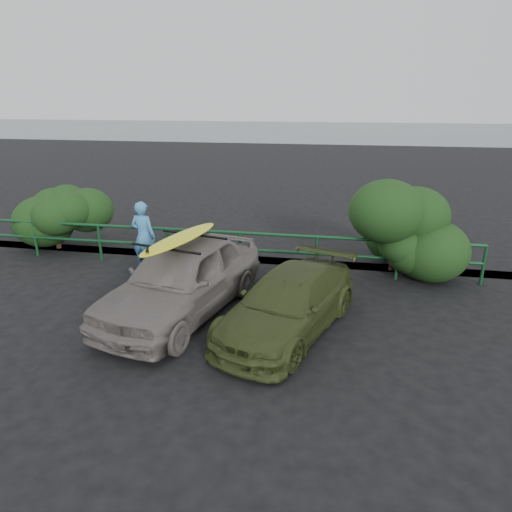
{
  "coord_description": "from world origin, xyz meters",
  "views": [
    {
      "loc": [
        3.5,
        -6.1,
        4.32
      ],
      "look_at": [
        1.84,
        2.81,
        1.17
      ],
      "focal_mm": 32.0,
      "sensor_mm": 36.0,
      "label": 1
    }
  ],
  "objects_px": {
    "sedan": "(183,278)",
    "man": "(144,236)",
    "guardrail": "(203,248)",
    "olive_vehicle": "(288,303)",
    "surfboard": "(180,238)"
  },
  "relations": [
    {
      "from": "olive_vehicle",
      "to": "surfboard",
      "type": "height_order",
      "value": "surfboard"
    },
    {
      "from": "guardrail",
      "to": "man",
      "type": "bearing_deg",
      "value": -159.59
    },
    {
      "from": "guardrail",
      "to": "sedan",
      "type": "relative_size",
      "value": 3.07
    },
    {
      "from": "olive_vehicle",
      "to": "surfboard",
      "type": "relative_size",
      "value": 1.55
    },
    {
      "from": "sedan",
      "to": "guardrail",
      "type": "bearing_deg",
      "value": 111.69
    },
    {
      "from": "olive_vehicle",
      "to": "man",
      "type": "relative_size",
      "value": 2.16
    },
    {
      "from": "surfboard",
      "to": "guardrail",
      "type": "bearing_deg",
      "value": 111.69
    },
    {
      "from": "sedan",
      "to": "man",
      "type": "bearing_deg",
      "value": 143.07
    },
    {
      "from": "guardrail",
      "to": "olive_vehicle",
      "type": "relative_size",
      "value": 3.51
    },
    {
      "from": "sedan",
      "to": "man",
      "type": "distance_m",
      "value": 2.87
    },
    {
      "from": "sedan",
      "to": "surfboard",
      "type": "bearing_deg",
      "value": 0.0
    },
    {
      "from": "olive_vehicle",
      "to": "surfboard",
      "type": "bearing_deg",
      "value": -170.28
    },
    {
      "from": "guardrail",
      "to": "surfboard",
      "type": "bearing_deg",
      "value": -81.92
    },
    {
      "from": "guardrail",
      "to": "surfboard",
      "type": "height_order",
      "value": "surfboard"
    },
    {
      "from": "guardrail",
      "to": "sedan",
      "type": "xyz_separation_m",
      "value": [
        0.39,
        -2.75,
        0.26
      ]
    }
  ]
}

